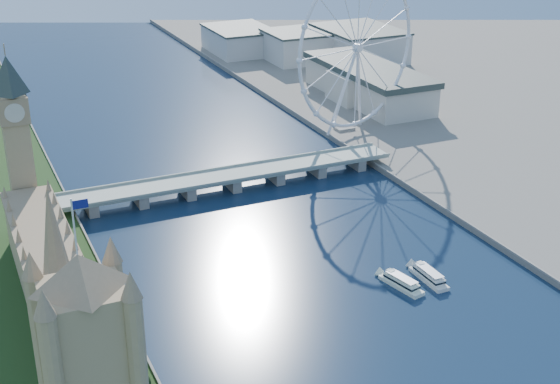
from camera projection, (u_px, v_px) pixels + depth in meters
parliament_range at (61, 303)px, 334.41m from camera, size 24.00×200.00×70.00m
big_ben at (15, 125)px, 405.91m from camera, size 20.02×20.02×110.00m
westminster_bridge at (232, 178)px, 496.32m from camera, size 220.00×22.00×9.50m
london_eye at (357, 48)px, 563.73m from camera, size 113.60×39.12×124.30m
county_hall at (367, 102)px, 673.91m from camera, size 54.00×144.00×35.00m
city_skyline at (171, 65)px, 724.92m from camera, size 505.00×280.00×32.00m
tour_boat_near at (401, 287)px, 383.56m from camera, size 13.27×29.42×6.29m
tour_boat_far at (429, 280)px, 389.54m from camera, size 7.57×29.08×6.41m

